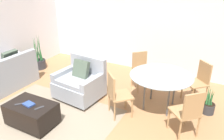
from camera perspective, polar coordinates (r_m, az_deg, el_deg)
wall_back at (r=6.26m, az=7.78°, el=12.15°), size 12.00×0.06×2.75m
area_rug at (r=4.62m, az=-16.14°, el=-11.66°), size 2.61×1.83×0.01m
armchair at (r=4.99m, az=-8.33°, el=-3.39°), size 1.04×0.92×0.91m
ottoman at (r=4.40m, az=-20.20°, el=-10.56°), size 0.89×0.57×0.44m
book_stack at (r=4.27m, az=-20.91°, el=-8.33°), size 0.22×0.17×0.03m
tv_remote_primary at (r=4.12m, az=-18.47°, el=-9.37°), size 0.10×0.17×0.01m
tv_remote_secondary at (r=4.36m, az=-23.14°, el=-8.19°), size 0.13×0.14×0.01m
potted_plant at (r=6.88m, az=-18.48°, el=2.35°), size 0.36×0.36×1.07m
dining_table at (r=4.52m, az=12.67°, el=-2.11°), size 1.27×1.27×0.75m
dining_chair_near_left at (r=4.24m, az=1.12°, el=-5.84°), size 0.59×0.59×0.90m
dining_chair_near_right at (r=3.92m, az=19.33°, el=-10.00°), size 0.59×0.59×0.90m
dining_chair_far_left at (r=5.36m, az=7.56°, el=0.53°), size 0.59×0.59×0.90m
dining_chair_far_right at (r=5.11m, az=21.85°, el=-2.25°), size 0.59×0.59×0.90m
potted_plant_small at (r=4.89m, az=23.90°, el=-8.45°), size 0.25×0.25×0.64m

